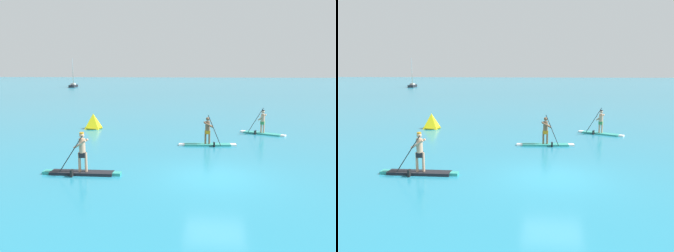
{
  "view_description": "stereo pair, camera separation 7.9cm",
  "coord_description": "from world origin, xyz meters",
  "views": [
    {
      "loc": [
        -0.27,
        -13.45,
        4.26
      ],
      "look_at": [
        -2.92,
        7.4,
        0.85
      ],
      "focal_mm": 36.25,
      "sensor_mm": 36.0,
      "label": 1
    },
    {
      "loc": [
        -0.19,
        -13.44,
        4.26
      ],
      "look_at": [
        -2.92,
        7.4,
        0.85
      ],
      "focal_mm": 36.25,
      "sensor_mm": 36.0,
      "label": 2
    }
  ],
  "objects": [
    {
      "name": "race_marker_buoy",
      "position": [
        -8.97,
        10.71,
        0.5
      ],
      "size": [
        1.53,
        1.53,
        1.13
      ],
      "color": "yellow",
      "rests_on": "ground"
    },
    {
      "name": "ground",
      "position": [
        0.0,
        0.0,
        0.0
      ],
      "size": [
        440.0,
        440.0,
        0.0
      ],
      "primitive_type": "plane",
      "color": "teal"
    },
    {
      "name": "paddleboarder_far_right",
      "position": [
        3.24,
        9.97,
        0.38
      ],
      "size": [
        2.95,
        1.8,
        1.9
      ],
      "rotation": [
        0.0,
        0.0,
        2.66
      ],
      "color": "teal",
      "rests_on": "ground"
    },
    {
      "name": "paddleboarder_near_left",
      "position": [
        -5.56,
        -0.37,
        0.38
      ],
      "size": [
        3.32,
        0.83,
        1.8
      ],
      "rotation": [
        0.0,
        0.0,
        3.18
      ],
      "color": "black",
      "rests_on": "ground"
    },
    {
      "name": "sailboat_left_horizon",
      "position": [
        -36.92,
        73.85,
        0.9
      ],
      "size": [
        2.5,
        5.96,
        7.57
      ],
      "rotation": [
        0.0,
        0.0,
        4.91
      ],
      "color": "black",
      "rests_on": "ground"
    },
    {
      "name": "paddleboarder_mid_center",
      "position": [
        -0.4,
        5.89,
        0.37
      ],
      "size": [
        3.34,
        0.88,
        1.89
      ],
      "rotation": [
        0.0,
        0.0,
        0.1
      ],
      "color": "teal",
      "rests_on": "ground"
    }
  ]
}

